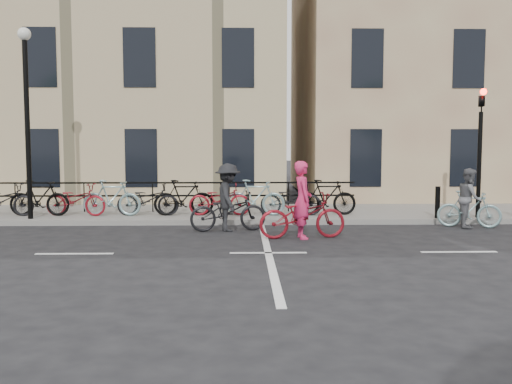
{
  "coord_description": "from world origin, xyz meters",
  "views": [
    {
      "loc": [
        -0.54,
        -11.66,
        2.3
      ],
      "look_at": [
        -0.21,
        2.0,
        1.1
      ],
      "focal_mm": 40.0,
      "sensor_mm": 36.0,
      "label": 1
    }
  ],
  "objects_px": {
    "cyclist_dark": "(228,205)",
    "lamp_post": "(26,99)",
    "cyclist_pink": "(302,212)",
    "cyclist_grey": "(469,204)",
    "traffic_light": "(480,137)"
  },
  "relations": [
    {
      "from": "cyclist_dark",
      "to": "lamp_post",
      "type": "bearing_deg",
      "value": 65.64
    },
    {
      "from": "lamp_post",
      "to": "cyclist_pink",
      "type": "bearing_deg",
      "value": -19.32
    },
    {
      "from": "lamp_post",
      "to": "cyclist_grey",
      "type": "bearing_deg",
      "value": -4.69
    },
    {
      "from": "lamp_post",
      "to": "cyclist_dark",
      "type": "distance_m",
      "value": 6.41
    },
    {
      "from": "lamp_post",
      "to": "cyclist_pink",
      "type": "distance_m",
      "value": 8.34
    },
    {
      "from": "cyclist_grey",
      "to": "cyclist_dark",
      "type": "relative_size",
      "value": 0.84
    },
    {
      "from": "traffic_light",
      "to": "cyclist_dark",
      "type": "relative_size",
      "value": 1.89
    },
    {
      "from": "cyclist_grey",
      "to": "lamp_post",
      "type": "bearing_deg",
      "value": 102.79
    },
    {
      "from": "cyclist_pink",
      "to": "cyclist_dark",
      "type": "distance_m",
      "value": 2.15
    },
    {
      "from": "cyclist_grey",
      "to": "cyclist_pink",
      "type": "bearing_deg",
      "value": 126.41
    },
    {
      "from": "traffic_light",
      "to": "cyclist_grey",
      "type": "bearing_deg",
      "value": -124.01
    },
    {
      "from": "cyclist_pink",
      "to": "cyclist_grey",
      "type": "relative_size",
      "value": 1.26
    },
    {
      "from": "cyclist_pink",
      "to": "cyclist_grey",
      "type": "xyz_separation_m",
      "value": [
        4.68,
        1.6,
        0.0
      ]
    },
    {
      "from": "cyclist_grey",
      "to": "cyclist_dark",
      "type": "height_order",
      "value": "cyclist_dark"
    },
    {
      "from": "traffic_light",
      "to": "cyclist_dark",
      "type": "distance_m",
      "value": 7.45
    }
  ]
}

